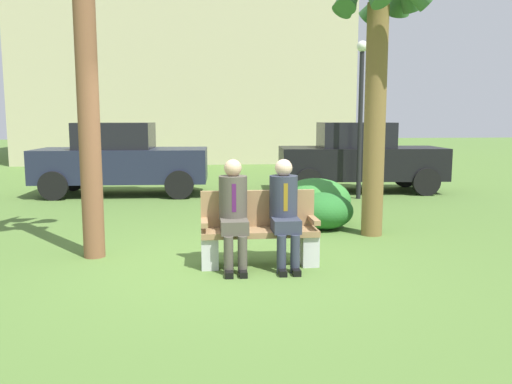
# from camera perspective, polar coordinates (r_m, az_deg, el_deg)

# --- Properties ---
(ground_plane) EXTENTS (80.00, 80.00, 0.00)m
(ground_plane) POSITION_cam_1_polar(r_m,az_deg,el_deg) (6.53, -3.07, -7.88)
(ground_plane) COLOR #507331
(park_bench) EXTENTS (1.41, 0.44, 0.90)m
(park_bench) POSITION_cam_1_polar(r_m,az_deg,el_deg) (6.46, 0.33, -4.39)
(park_bench) COLOR #99754C
(park_bench) RESTS_ON ground
(seated_man_left) EXTENTS (0.34, 0.72, 1.30)m
(seated_man_left) POSITION_cam_1_polar(r_m,az_deg,el_deg) (6.26, -2.43, -1.75)
(seated_man_left) COLOR #4C473D
(seated_man_left) RESTS_ON ground
(seated_man_right) EXTENTS (0.34, 0.72, 1.30)m
(seated_man_right) POSITION_cam_1_polar(r_m,az_deg,el_deg) (6.32, 3.10, -1.67)
(seated_man_right) COLOR #2D3342
(seated_man_right) RESTS_ON ground
(palm_tree_short) EXTENTS (1.65, 1.64, 4.61)m
(palm_tree_short) POSITION_cam_1_polar(r_m,az_deg,el_deg) (8.30, 13.23, 18.47)
(palm_tree_short) COLOR brown
(palm_tree_short) RESTS_ON ground
(shrub_near_bench) EXTENTS (0.95, 0.87, 0.59)m
(shrub_near_bench) POSITION_cam_1_polar(r_m,az_deg,el_deg) (8.61, 7.35, -2.03)
(shrub_near_bench) COLOR #276A29
(shrub_near_bench) RESTS_ON ground
(shrub_mid_lawn) EXTENTS (1.22, 1.12, 0.76)m
(shrub_mid_lawn) POSITION_cam_1_polar(r_m,az_deg,el_deg) (9.15, 6.43, -0.88)
(shrub_mid_lawn) COLOR #347E32
(shrub_mid_lawn) RESTS_ON ground
(parked_car_near) EXTENTS (3.96, 1.84, 1.68)m
(parked_car_near) POSITION_cam_1_polar(r_m,az_deg,el_deg) (12.70, -14.37, 3.46)
(parked_car_near) COLOR #1E2338
(parked_car_near) RESTS_ON ground
(parked_car_far) EXTENTS (4.01, 1.95, 1.68)m
(parked_car_far) POSITION_cam_1_polar(r_m,az_deg,el_deg) (13.12, 11.10, 3.70)
(parked_car_far) COLOR black
(parked_car_far) RESTS_ON ground
(street_lamp) EXTENTS (0.24, 0.24, 3.43)m
(street_lamp) POSITION_cam_1_polar(r_m,az_deg,el_deg) (11.88, 11.25, 9.43)
(street_lamp) COLOR black
(street_lamp) RESTS_ON ground
(building_backdrop) EXTENTS (13.81, 8.48, 12.43)m
(building_backdrop) POSITION_cam_1_polar(r_m,az_deg,el_deg) (24.78, -7.44, 18.28)
(building_backdrop) COLOR #BBB48B
(building_backdrop) RESTS_ON ground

